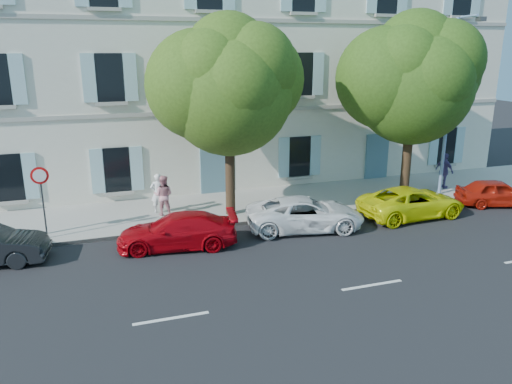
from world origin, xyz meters
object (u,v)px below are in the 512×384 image
object	(u,v)px
car_yellow_supercar	(412,202)
pedestrian_c	(444,171)
pedestrian_b	(163,195)
pedestrian_a	(158,193)
car_white_coupe	(305,214)
tree_right	(413,85)
car_red_hatchback	(497,193)
street_lamp	(452,98)
tree_left	(229,92)
car_red_coupe	(177,231)
road_sign	(41,187)

from	to	relation	value
car_yellow_supercar	pedestrian_c	size ratio (longest dim) A/B	2.60
pedestrian_b	pedestrian_a	bearing A→B (deg)	-44.64
car_white_coupe	tree_right	xyz separation A→B (m)	(5.81, 1.94, 4.62)
car_red_hatchback	pedestrian_c	world-z (taller)	pedestrian_c
tree_right	street_lamp	xyz separation A→B (m)	(2.03, -0.10, -0.58)
tree_left	car_white_coupe	bearing A→B (deg)	-44.36
car_yellow_supercar	tree_left	distance (m)	8.81
pedestrian_a	car_red_hatchback	bearing A→B (deg)	169.82
car_white_coupe	car_red_hatchback	bearing A→B (deg)	-79.03
car_red_coupe	tree_left	world-z (taller)	tree_left
car_red_coupe	car_yellow_supercar	xyz separation A→B (m)	(9.85, 0.20, 0.02)
car_yellow_supercar	pedestrian_b	xyz separation A→B (m)	(-9.83, 3.08, 0.36)
car_yellow_supercar	pedestrian_b	distance (m)	10.31
car_red_coupe	car_yellow_supercar	world-z (taller)	car_yellow_supercar
car_red_hatchback	road_sign	size ratio (longest dim) A/B	1.31
car_yellow_supercar	tree_right	bearing A→B (deg)	-29.28
car_white_coupe	pedestrian_a	distance (m)	6.22
pedestrian_b	tree_left	bearing A→B (deg)	-173.40
street_lamp	pedestrian_a	distance (m)	13.60
car_yellow_supercar	tree_left	size ratio (longest dim) A/B	0.58
car_red_hatchback	street_lamp	distance (m)	4.71
car_white_coupe	pedestrian_b	bearing A→B (deg)	69.15
pedestrian_a	car_red_coupe	bearing A→B (deg)	95.25
tree_right	street_lamp	world-z (taller)	street_lamp
road_sign	pedestrian_c	distance (m)	18.17
car_red_hatchback	pedestrian_a	world-z (taller)	pedestrian_a
car_red_coupe	tree_right	size ratio (longest dim) A/B	0.53
street_lamp	pedestrian_c	bearing A→B (deg)	49.16
tree_right	street_lamp	size ratio (longest dim) A/B	1.00
car_red_coupe	car_yellow_supercar	size ratio (longest dim) A/B	0.93
pedestrian_c	pedestrian_b	bearing A→B (deg)	77.17
car_white_coupe	pedestrian_a	bearing A→B (deg)	66.85
tree_left	road_sign	size ratio (longest dim) A/B	2.91
car_red_coupe	car_yellow_supercar	distance (m)	9.85
tree_right	pedestrian_b	world-z (taller)	tree_right
pedestrian_c	car_red_hatchback	bearing A→B (deg)	-177.38
car_red_hatchback	pedestrian_b	size ratio (longest dim) A/B	2.09
car_red_coupe	tree_left	distance (m)	5.84
pedestrian_b	pedestrian_c	world-z (taller)	pedestrian_c
car_yellow_supercar	tree_left	world-z (taller)	tree_left
car_white_coupe	car_red_hatchback	world-z (taller)	car_white_coupe
car_red_coupe	car_red_hatchback	bearing A→B (deg)	100.11
street_lamp	pedestrian_b	bearing A→B (deg)	174.63
car_yellow_supercar	pedestrian_b	world-z (taller)	pedestrian_b
tree_left	pedestrian_b	world-z (taller)	tree_left
tree_left	pedestrian_b	distance (m)	4.99
car_red_coupe	pedestrian_a	distance (m)	3.70
car_red_hatchback	pedestrian_a	bearing A→B (deg)	94.91
car_white_coupe	tree_right	bearing A→B (deg)	-60.93
car_red_hatchback	car_yellow_supercar	bearing A→B (deg)	109.21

